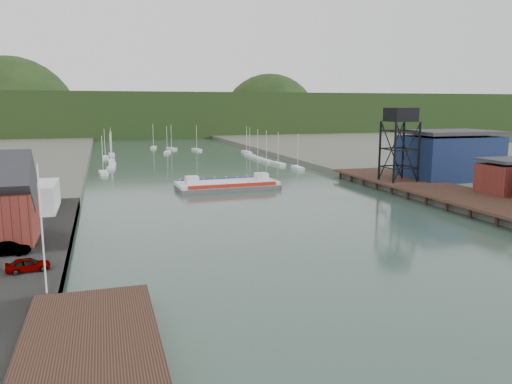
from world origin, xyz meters
TOP-DOWN VIEW (x-y plane):
  - ground at (0.00, 0.00)m, footprint 600.00×600.00m
  - west_stage at (-29.00, 0.00)m, footprint 10.00×18.00m
  - east_pier at (37.00, 45.00)m, footprint 14.00×70.00m
  - flagpole at (-33.00, 10.00)m, footprint 0.16×0.16m
  - lift_tower at (35.00, 58.00)m, footprint 6.50×6.50m
  - blue_shed at (50.00, 60.00)m, footprint 20.50×14.50m
  - marina_sailboats at (0.08, 138.46)m, footprint 57.71×92.65m
  - distant_hills at (-3.98, 301.35)m, footprint 500.00×120.00m
  - chain_ferry at (-0.82, 70.71)m, footprint 23.00×10.11m
  - car_west_a at (-35.45, 17.08)m, footprint 4.56×2.38m
  - car_west_b at (-38.33, 24.00)m, footprint 4.64×2.26m

SIDE VIEW (x-z plane):
  - ground at x=0.00m, z-range 0.00..0.00m
  - marina_sailboats at x=0.08m, z-range -0.10..0.80m
  - west_stage at x=-29.00m, z-range 0.00..1.80m
  - chain_ferry at x=-0.82m, z-range -0.69..2.57m
  - east_pier at x=37.00m, z-range 0.67..3.12m
  - car_west_b at x=-38.33m, z-range 1.60..3.06m
  - car_west_a at x=-35.45m, z-range 1.60..3.08m
  - blue_shed at x=50.00m, z-range 1.41..12.71m
  - flagpole at x=-33.00m, z-range 1.60..13.60m
  - distant_hills at x=-3.98m, z-range -29.62..50.38m
  - lift_tower at x=35.00m, z-range 7.65..23.65m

